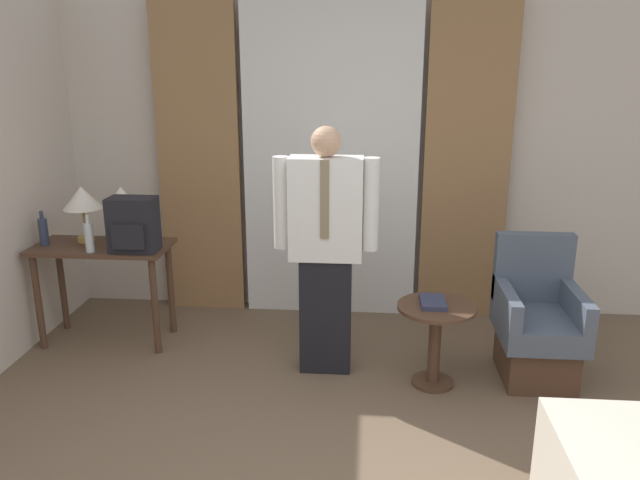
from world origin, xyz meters
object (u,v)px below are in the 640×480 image
Objects in this scene: table_lamp_left at (82,200)px; bottle_near_edge at (43,231)px; desk at (103,263)px; bottle_by_lamp at (89,237)px; person at (326,244)px; armchair at (536,328)px; book at (433,302)px; backpack at (133,225)px; table_lamp_right at (122,200)px; side_table at (435,331)px.

table_lamp_left reaches higher than bottle_near_edge.
bottle_by_lamp reaches higher than desk.
bottle_by_lamp is 0.16× the size of person.
armchair is at bearing -2.43° from bottle_by_lamp.
backpack is at bearing 170.71° from book.
armchair is 0.77m from book.
table_lamp_right is 0.75× the size of side_table.
table_lamp_right reaches higher than desk.
desk is at bearing -150.90° from table_lamp_right.
book is (-0.72, -0.16, 0.23)m from armchair.
side_table is at bearing -11.34° from desk.
table_lamp_right is at bearing 127.11° from backpack.
table_lamp_left is 1.73× the size of book.
person is at bearing -10.86° from desk.
bottle_near_edge reaches higher than side_table.
side_table is (2.28, -0.57, -0.71)m from table_lamp_right.
table_lamp_left is 1.08× the size of backpack.
table_lamp_left is at bearing 167.52° from side_table.
side_table is (2.12, -0.37, -0.58)m from backpack.
book is (2.55, -0.55, -0.51)m from table_lamp_left.
side_table is at bearing -12.48° from table_lamp_left.
table_lamp_right reaches higher than side_table.
bottle_by_lamp is at bearing 172.50° from side_table.
desk is 0.30m from bottle_by_lamp.
book is at bearing -10.96° from person.
book is at bearing -10.89° from desk.
bottle_by_lamp is 2.50m from side_table.
backpack is at bearing 8.68° from bottle_by_lamp.
table_lamp_left reaches higher than armchair.
desk is 2.37× the size of table_lamp_right.
side_table is (2.58, -0.57, -0.71)m from table_lamp_left.
desk is 3.86× the size of bottle_near_edge.
backpack is 2.89m from armchair.
book is (2.40, -0.46, -0.05)m from desk.
desk is at bearing 158.66° from backpack.
desk is 1.78× the size of side_table.
desk is 0.49m from bottle_near_edge.
armchair is (1.43, 0.03, -0.56)m from person.
table_lamp_left reaches higher than bottle_by_lamp.
backpack is 1.41m from person.
table_lamp_left is 0.45× the size of armchair.
person reaches higher than armchair.
person reaches higher than side_table.
bottle_by_lamp is 0.29× the size of armchair.
desk is 2.45m from book.
bottle_by_lamp reaches higher than armchair.
armchair is at bearing -5.47° from desk.
book is (-0.02, 0.02, 0.20)m from side_table.
person is at bearing 169.04° from book.
desk is at bearing -29.10° from table_lamp_left.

